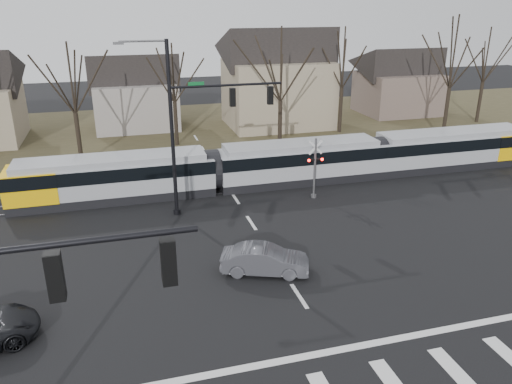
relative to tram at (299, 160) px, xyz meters
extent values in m
plane|color=black|center=(-5.09, -16.00, -1.57)|extent=(140.00, 140.00, 0.00)
cube|color=#38331E|center=(-5.09, 16.00, -1.56)|extent=(140.00, 28.00, 0.01)
cube|color=silver|center=(-1.49, -20.00, -1.56)|extent=(0.60, 2.60, 0.01)
cube|color=silver|center=(-5.09, -17.80, -1.56)|extent=(28.00, 0.35, 0.01)
cube|color=silver|center=(-5.09, -14.00, -1.56)|extent=(0.18, 2.00, 0.01)
cube|color=silver|center=(-5.09, -10.00, -1.56)|extent=(0.18, 2.00, 0.01)
cube|color=silver|center=(-5.09, -6.00, -1.56)|extent=(0.18, 2.00, 0.01)
cube|color=silver|center=(-5.09, -2.00, -1.56)|extent=(0.18, 2.00, 0.01)
cube|color=silver|center=(-5.09, 2.00, -1.56)|extent=(0.18, 2.00, 0.01)
cube|color=silver|center=(-5.09, 6.00, -1.56)|extent=(0.18, 2.00, 0.01)
cube|color=silver|center=(-5.09, 10.00, -1.56)|extent=(0.18, 2.00, 0.01)
cube|color=silver|center=(-5.09, 14.00, -1.56)|extent=(0.18, 2.00, 0.01)
cube|color=#59595E|center=(-5.09, -0.90, -1.54)|extent=(90.00, 0.12, 0.06)
cube|color=#59595E|center=(-5.09, 0.50, -1.54)|extent=(90.00, 0.12, 0.06)
cube|color=gray|center=(-12.65, 0.00, -0.13)|extent=(12.82, 2.76, 2.88)
cube|color=black|center=(-12.65, 0.00, 0.45)|extent=(12.84, 2.80, 0.84)
cube|color=#FDBD07|center=(-17.48, 0.00, -0.04)|extent=(3.16, 2.82, 1.92)
cube|color=gray|center=(0.18, 0.00, -0.13)|extent=(11.83, 2.76, 2.88)
cube|color=black|center=(0.18, 0.00, 0.45)|extent=(11.85, 2.80, 0.84)
cube|color=gray|center=(12.50, 0.00, -0.13)|extent=(12.82, 2.76, 2.88)
cube|color=black|center=(12.50, 0.00, 0.45)|extent=(12.84, 2.80, 0.84)
cube|color=#FDBD07|center=(17.33, 0.00, -0.04)|extent=(3.16, 2.82, 1.92)
imported|color=#46474D|center=(-5.96, -11.65, -0.89)|extent=(4.13, 5.07, 1.36)
cylinder|color=black|center=(-13.84, -22.00, 6.03)|extent=(6.50, 0.14, 0.14)
cube|color=black|center=(-13.52, -22.00, 5.33)|extent=(0.32, 0.32, 1.05)
sphere|color=#FF0C07|center=(-13.52, -22.00, 5.66)|extent=(0.22, 0.22, 0.22)
cube|color=black|center=(-11.24, -22.00, 5.33)|extent=(0.32, 0.32, 1.05)
sphere|color=#FF0C07|center=(-11.24, -22.00, 5.66)|extent=(0.22, 0.22, 0.22)
cylinder|color=black|center=(-9.09, -3.50, 3.53)|extent=(0.22, 0.22, 10.20)
cylinder|color=black|center=(-9.09, -3.50, -1.42)|extent=(0.44, 0.44, 0.30)
cylinder|color=black|center=(-5.84, -3.50, 6.03)|extent=(6.50, 0.14, 0.14)
cube|color=#0C5926|center=(-7.59, -3.50, 6.18)|extent=(0.90, 0.03, 0.22)
cube|color=black|center=(-5.52, -3.50, 5.33)|extent=(0.32, 0.32, 1.05)
sphere|color=#FF0C07|center=(-5.52, -3.50, 5.66)|extent=(0.22, 0.22, 0.22)
cube|color=black|center=(-3.24, -3.50, 5.33)|extent=(0.32, 0.32, 1.05)
sphere|color=#FF0C07|center=(-3.24, -3.50, 5.66)|extent=(0.22, 0.22, 0.22)
cube|color=#59595B|center=(-11.59, -3.50, 8.45)|extent=(0.55, 0.22, 0.14)
cylinder|color=#59595B|center=(-0.09, -3.20, 0.43)|extent=(0.14, 0.14, 4.00)
cylinder|color=#59595B|center=(-0.09, -3.20, -1.47)|extent=(0.36, 0.36, 0.20)
cube|color=silver|center=(-0.09, -3.20, 1.83)|extent=(0.95, 0.04, 0.95)
cube|color=silver|center=(-0.09, -3.20, 1.83)|extent=(0.95, 0.04, 0.95)
cube|color=black|center=(-0.09, -3.20, 1.03)|extent=(1.00, 0.10, 0.12)
sphere|color=#FF0C07|center=(-0.54, -3.28, 1.03)|extent=(0.18, 0.18, 0.18)
sphere|color=#FF0C07|center=(0.36, -3.28, 1.03)|extent=(0.18, 0.18, 0.18)
cube|color=gray|center=(-10.09, 20.00, 0.68)|extent=(8.00, 7.00, 4.50)
cube|color=gray|center=(3.91, 17.00, 1.68)|extent=(10.00, 8.00, 6.50)
cube|color=brown|center=(18.91, 19.00, 0.68)|extent=(8.00, 7.00, 4.50)
camera|label=1|loc=(-11.98, -31.54, 10.53)|focal=35.00mm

